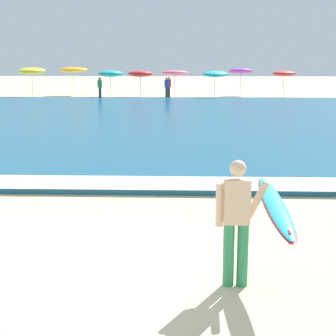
{
  "coord_description": "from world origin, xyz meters",
  "views": [
    {
      "loc": [
        2.5,
        -7.21,
        3.04
      ],
      "look_at": [
        2.15,
        2.12,
        1.1
      ],
      "focal_mm": 57.31,
      "sensor_mm": 36.0,
      "label": 1
    }
  ],
  "objects_px": {
    "beach_umbrella_1": "(73,70)",
    "beach_umbrella_5": "(215,74)",
    "beachgoer_near_row_right": "(167,87)",
    "beach_umbrella_6": "(241,71)",
    "surfer_with_board": "(254,213)",
    "beach_umbrella_4": "(175,73)",
    "beach_umbrella_2": "(110,74)",
    "beachgoer_near_row_mid": "(169,86)",
    "beach_umbrella_3": "(140,74)",
    "beach_umbrella_0": "(32,71)",
    "beach_umbrella_7": "(284,73)",
    "beachgoer_near_row_left": "(100,87)"
  },
  "relations": [
    {
      "from": "beach_umbrella_1",
      "to": "beach_umbrella_5",
      "type": "relative_size",
      "value": 1.1
    },
    {
      "from": "beach_umbrella_1",
      "to": "beachgoer_near_row_right",
      "type": "xyz_separation_m",
      "value": [
        7.65,
        -3.34,
        -1.19
      ]
    },
    {
      "from": "beach_umbrella_1",
      "to": "beachgoer_near_row_right",
      "type": "relative_size",
      "value": 1.44
    },
    {
      "from": "beach_umbrella_5",
      "to": "beach_umbrella_6",
      "type": "relative_size",
      "value": 0.94
    },
    {
      "from": "surfer_with_board",
      "to": "beachgoer_near_row_right",
      "type": "distance_m",
      "value": 33.38
    },
    {
      "from": "beach_umbrella_4",
      "to": "beach_umbrella_6",
      "type": "relative_size",
      "value": 0.96
    },
    {
      "from": "beach_umbrella_2",
      "to": "beach_umbrella_5",
      "type": "relative_size",
      "value": 0.98
    },
    {
      "from": "beach_umbrella_5",
      "to": "beachgoer_near_row_mid",
      "type": "bearing_deg",
      "value": 172.94
    },
    {
      "from": "beach_umbrella_3",
      "to": "surfer_with_board",
      "type": "bearing_deg",
      "value": -82.49
    },
    {
      "from": "beach_umbrella_0",
      "to": "beach_umbrella_4",
      "type": "relative_size",
      "value": 1.08
    },
    {
      "from": "beach_umbrella_4",
      "to": "beach_umbrella_7",
      "type": "distance_m",
      "value": 8.35
    },
    {
      "from": "beach_umbrella_6",
      "to": "beach_umbrella_5",
      "type": "bearing_deg",
      "value": -128.77
    },
    {
      "from": "surfer_with_board",
      "to": "beach_umbrella_5",
      "type": "distance_m",
      "value": 33.84
    },
    {
      "from": "beach_umbrella_2",
      "to": "beach_umbrella_4",
      "type": "xyz_separation_m",
      "value": [
        4.9,
        0.74,
        0.04
      ]
    },
    {
      "from": "beachgoer_near_row_left",
      "to": "beach_umbrella_1",
      "type": "bearing_deg",
      "value": 125.11
    },
    {
      "from": "beach_umbrella_6",
      "to": "beach_umbrella_4",
      "type": "bearing_deg",
      "value": -166.8
    },
    {
      "from": "beach_umbrella_4",
      "to": "beachgoer_near_row_mid",
      "type": "relative_size",
      "value": 1.35
    },
    {
      "from": "beach_umbrella_4",
      "to": "beachgoer_near_row_mid",
      "type": "xyz_separation_m",
      "value": [
        -0.41,
        -1.07,
        -0.98
      ]
    },
    {
      "from": "beach_umbrella_2",
      "to": "surfer_with_board",
      "type": "bearing_deg",
      "value": -78.82
    },
    {
      "from": "surfer_with_board",
      "to": "beach_umbrella_2",
      "type": "height_order",
      "value": "beach_umbrella_2"
    },
    {
      "from": "beach_umbrella_4",
      "to": "beach_umbrella_6",
      "type": "xyz_separation_m",
      "value": [
        5.21,
        1.22,
        0.12
      ]
    },
    {
      "from": "beach_umbrella_0",
      "to": "beach_umbrella_1",
      "type": "height_order",
      "value": "beach_umbrella_0"
    },
    {
      "from": "beach_umbrella_0",
      "to": "beach_umbrella_6",
      "type": "xyz_separation_m",
      "value": [
        16.2,
        1.97,
        -0.05
      ]
    },
    {
      "from": "beach_umbrella_3",
      "to": "beach_umbrella_0",
      "type": "bearing_deg",
      "value": 177.72
    },
    {
      "from": "surfer_with_board",
      "to": "beach_umbrella_1",
      "type": "xyz_separation_m",
      "value": [
        -10.12,
        36.63,
        1.0
      ]
    },
    {
      "from": "beach_umbrella_0",
      "to": "beachgoer_near_row_right",
      "type": "relative_size",
      "value": 1.46
    },
    {
      "from": "beach_umbrella_2",
      "to": "beachgoer_near_row_right",
      "type": "xyz_separation_m",
      "value": [
        4.36,
        -1.28,
        -0.94
      ]
    },
    {
      "from": "beach_umbrella_6",
      "to": "beachgoer_near_row_right",
      "type": "bearing_deg",
      "value": -150.6
    },
    {
      "from": "beachgoer_near_row_mid",
      "to": "beach_umbrella_0",
      "type": "bearing_deg",
      "value": 178.27
    },
    {
      "from": "surfer_with_board",
      "to": "beachgoer_near_row_mid",
      "type": "height_order",
      "value": "surfer_with_board"
    },
    {
      "from": "surfer_with_board",
      "to": "beach_umbrella_3",
      "type": "relative_size",
      "value": 1.16
    },
    {
      "from": "surfer_with_board",
      "to": "beach_umbrella_4",
      "type": "distance_m",
      "value": 35.37
    },
    {
      "from": "beach_umbrella_1",
      "to": "beach_umbrella_3",
      "type": "relative_size",
      "value": 1.1
    },
    {
      "from": "beachgoer_near_row_left",
      "to": "beachgoer_near_row_right",
      "type": "xyz_separation_m",
      "value": [
        4.89,
        0.58,
        0.0
      ]
    },
    {
      "from": "surfer_with_board",
      "to": "beach_umbrella_6",
      "type": "distance_m",
      "value": 36.69
    },
    {
      "from": "beach_umbrella_5",
      "to": "beach_umbrella_3",
      "type": "bearing_deg",
      "value": 175.81
    },
    {
      "from": "beach_umbrella_5",
      "to": "beach_umbrella_2",
      "type": "bearing_deg",
      "value": 174.58
    },
    {
      "from": "beachgoer_near_row_mid",
      "to": "beach_umbrella_6",
      "type": "bearing_deg",
      "value": 22.13
    },
    {
      "from": "beach_umbrella_7",
      "to": "beachgoer_near_row_mid",
      "type": "bearing_deg",
      "value": -177.04
    },
    {
      "from": "surfer_with_board",
      "to": "beach_umbrella_7",
      "type": "relative_size",
      "value": 1.19
    },
    {
      "from": "beach_umbrella_2",
      "to": "beach_umbrella_4",
      "type": "bearing_deg",
      "value": 8.58
    },
    {
      "from": "beach_umbrella_7",
      "to": "beach_umbrella_3",
      "type": "bearing_deg",
      "value": -177.55
    },
    {
      "from": "beach_umbrella_0",
      "to": "beach_umbrella_2",
      "type": "xyz_separation_m",
      "value": [
        6.09,
        0.01,
        -0.21
      ]
    },
    {
      "from": "beachgoer_near_row_left",
      "to": "beach_umbrella_6",
      "type": "bearing_deg",
      "value": 19.75
    },
    {
      "from": "surfer_with_board",
      "to": "beach_umbrella_7",
      "type": "distance_m",
      "value": 35.29
    },
    {
      "from": "beachgoer_near_row_right",
      "to": "beach_umbrella_5",
      "type": "bearing_deg",
      "value": 8.42
    },
    {
      "from": "beach_umbrella_5",
      "to": "beach_umbrella_6",
      "type": "bearing_deg",
      "value": 51.23
    },
    {
      "from": "beachgoer_near_row_mid",
      "to": "beach_umbrella_2",
      "type": "bearing_deg",
      "value": 175.85
    },
    {
      "from": "beach_umbrella_2",
      "to": "beach_umbrella_7",
      "type": "distance_m",
      "value": 13.23
    },
    {
      "from": "beach_umbrella_0",
      "to": "surfer_with_board",
      "type": "bearing_deg",
      "value": -69.51
    }
  ]
}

